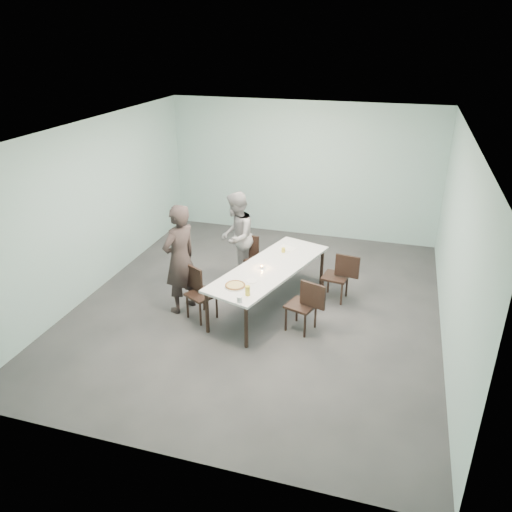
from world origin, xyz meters
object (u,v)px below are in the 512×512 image
(chair_near_right, at_px, (306,303))
(pizza, at_px, (235,285))
(chair_far_right, at_px, (340,274))
(chair_near_left, at_px, (198,289))
(water_tumbler, at_px, (240,299))
(tealight, at_px, (262,267))
(table, at_px, (270,270))
(side_plate, at_px, (251,281))
(beer_glass, at_px, (248,291))
(diner_far, at_px, (236,237))
(amber_tumbler, at_px, (283,250))
(diner_near, at_px, (180,259))
(chair_far_left, at_px, (254,254))

(chair_near_right, relative_size, pizza, 2.56)
(chair_far_right, distance_m, pizza, 2.02)
(chair_near_left, height_order, pizza, chair_near_left)
(water_tumbler, distance_m, tealight, 1.17)
(table, height_order, side_plate, side_plate)
(beer_glass, relative_size, tealight, 2.68)
(pizza, bearing_deg, diner_far, 107.91)
(amber_tumbler, bearing_deg, chair_far_right, -3.97)
(diner_near, xyz_separation_m, water_tumbler, (1.28, -0.76, -0.14))
(pizza, distance_m, tealight, 0.76)
(chair_near_left, xyz_separation_m, water_tumbler, (0.92, -0.62, 0.29))
(table, xyz_separation_m, tealight, (-0.11, -0.09, 0.08))
(table, xyz_separation_m, chair_far_left, (-0.56, 0.95, -0.19))
(chair_far_left, relative_size, side_plate, 4.83)
(side_plate, xyz_separation_m, tealight, (0.03, 0.49, 0.02))
(chair_near_left, height_order, amber_tumbler, chair_near_left)
(table, relative_size, tealight, 49.11)
(chair_far_left, distance_m, pizza, 1.81)
(chair_far_left, height_order, side_plate, chair_far_left)
(chair_far_right, relative_size, diner_far, 0.51)
(chair_far_right, height_order, side_plate, chair_far_right)
(chair_near_right, distance_m, amber_tumbler, 1.42)
(diner_far, distance_m, side_plate, 1.63)
(tealight, bearing_deg, chair_near_left, -149.34)
(diner_near, distance_m, beer_glass, 1.43)
(chair_near_left, distance_m, beer_glass, 1.09)
(chair_near_right, xyz_separation_m, side_plate, (-0.88, -0.01, 0.25))
(chair_near_right, relative_size, tealight, 15.54)
(diner_far, distance_m, tealight, 1.23)
(diner_near, bearing_deg, side_plate, 108.00)
(chair_near_left, relative_size, tealight, 15.54)
(diner_near, relative_size, side_plate, 10.34)
(diner_near, distance_m, amber_tumbler, 1.86)
(side_plate, distance_m, amber_tumbler, 1.25)
(chair_far_right, xyz_separation_m, water_tumbler, (-1.23, -1.83, 0.29))
(chair_near_right, relative_size, water_tumbler, 9.67)
(chair_near_left, xyz_separation_m, amber_tumbler, (1.11, 1.28, 0.29))
(chair_far_left, bearing_deg, water_tumbler, -73.07)
(table, height_order, water_tumbler, water_tumbler)
(diner_far, bearing_deg, beer_glass, 16.96)
(table, distance_m, diner_near, 1.49)
(chair_far_right, bearing_deg, chair_near_right, 80.25)
(pizza, bearing_deg, tealight, 73.50)
(chair_near_left, relative_size, beer_glass, 5.80)
(side_plate, relative_size, water_tumbler, 2.00)
(pizza, xyz_separation_m, amber_tumbler, (0.40, 1.47, 0.02))
(amber_tumbler, bearing_deg, beer_glass, -94.73)
(table, height_order, beer_glass, beer_glass)
(chair_near_left, relative_size, amber_tumbler, 10.88)
(chair_near_left, relative_size, water_tumbler, 9.67)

